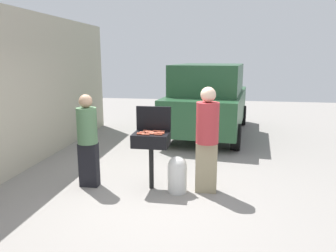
# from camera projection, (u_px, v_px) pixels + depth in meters

# --- Properties ---
(ground_plane) EXTENTS (24.00, 24.00, 0.00)m
(ground_plane) POSITION_uv_depth(u_px,v_px,m) (156.00, 192.00, 5.44)
(ground_plane) COLOR gray
(house_wall_side) EXTENTS (0.24, 8.00, 3.14)m
(house_wall_side) POSITION_uv_depth(u_px,v_px,m) (25.00, 90.00, 6.54)
(house_wall_side) COLOR #B2A893
(house_wall_side) RESTS_ON ground
(bbq_grill) EXTENTS (0.60, 0.44, 0.97)m
(bbq_grill) POSITION_uv_depth(u_px,v_px,m) (151.00, 142.00, 5.43)
(bbq_grill) COLOR black
(bbq_grill) RESTS_ON ground
(grill_lid_open) EXTENTS (0.60, 0.05, 0.42)m
(grill_lid_open) POSITION_uv_depth(u_px,v_px,m) (154.00, 119.00, 5.56)
(grill_lid_open) COLOR black
(grill_lid_open) RESTS_ON bbq_grill
(hot_dog_0) EXTENTS (0.13, 0.04, 0.03)m
(hot_dog_0) POSITION_uv_depth(u_px,v_px,m) (144.00, 132.00, 5.41)
(hot_dog_0) COLOR #B74C33
(hot_dog_0) RESTS_ON bbq_grill
(hot_dog_1) EXTENTS (0.13, 0.03, 0.03)m
(hot_dog_1) POSITION_uv_depth(u_px,v_px,m) (153.00, 133.00, 5.34)
(hot_dog_1) COLOR #C6593D
(hot_dog_1) RESTS_ON bbq_grill
(hot_dog_2) EXTENTS (0.13, 0.03, 0.03)m
(hot_dog_2) POSITION_uv_depth(u_px,v_px,m) (150.00, 134.00, 5.31)
(hot_dog_2) COLOR #C6593D
(hot_dog_2) RESTS_ON bbq_grill
(hot_dog_3) EXTENTS (0.13, 0.04, 0.03)m
(hot_dog_3) POSITION_uv_depth(u_px,v_px,m) (158.00, 135.00, 5.25)
(hot_dog_3) COLOR #AD4228
(hot_dog_3) RESTS_ON bbq_grill
(hot_dog_4) EXTENTS (0.13, 0.03, 0.03)m
(hot_dog_4) POSITION_uv_depth(u_px,v_px,m) (147.00, 131.00, 5.52)
(hot_dog_4) COLOR #B74C33
(hot_dog_4) RESTS_ON bbq_grill
(hot_dog_5) EXTENTS (0.13, 0.04, 0.03)m
(hot_dog_5) POSITION_uv_depth(u_px,v_px,m) (161.00, 133.00, 5.37)
(hot_dog_5) COLOR #AD4228
(hot_dog_5) RESTS_ON bbq_grill
(hot_dog_6) EXTENTS (0.13, 0.03, 0.03)m
(hot_dog_6) POSITION_uv_depth(u_px,v_px,m) (149.00, 131.00, 5.47)
(hot_dog_6) COLOR #C6593D
(hot_dog_6) RESTS_ON bbq_grill
(hot_dog_7) EXTENTS (0.13, 0.04, 0.03)m
(hot_dog_7) POSITION_uv_depth(u_px,v_px,m) (150.00, 132.00, 5.43)
(hot_dog_7) COLOR #C6593D
(hot_dog_7) RESTS_ON bbq_grill
(hot_dog_8) EXTENTS (0.13, 0.04, 0.03)m
(hot_dog_8) POSITION_uv_depth(u_px,v_px,m) (161.00, 131.00, 5.47)
(hot_dog_8) COLOR #C6593D
(hot_dog_8) RESTS_ON bbq_grill
(hot_dog_9) EXTENTS (0.13, 0.03, 0.03)m
(hot_dog_9) POSITION_uv_depth(u_px,v_px,m) (146.00, 135.00, 5.25)
(hot_dog_9) COLOR #B74C33
(hot_dog_9) RESTS_ON bbq_grill
(hot_dog_10) EXTENTS (0.13, 0.03, 0.03)m
(hot_dog_10) POSITION_uv_depth(u_px,v_px,m) (141.00, 134.00, 5.29)
(hot_dog_10) COLOR #AD4228
(hot_dog_10) RESTS_ON bbq_grill
(hot_dog_11) EXTENTS (0.13, 0.04, 0.03)m
(hot_dog_11) POSITION_uv_depth(u_px,v_px,m) (141.00, 133.00, 5.34)
(hot_dog_11) COLOR #AD4228
(hot_dog_11) RESTS_ON bbq_grill
(hot_dog_12) EXTENTS (0.13, 0.03, 0.03)m
(hot_dog_12) POSITION_uv_depth(u_px,v_px,m) (157.00, 131.00, 5.51)
(hot_dog_12) COLOR #B74C33
(hot_dog_12) RESTS_ON bbq_grill
(hot_dog_13) EXTENTS (0.13, 0.04, 0.03)m
(hot_dog_13) POSITION_uv_depth(u_px,v_px,m) (161.00, 133.00, 5.34)
(hot_dog_13) COLOR #AD4228
(hot_dog_13) RESTS_ON bbq_grill
(hot_dog_14) EXTENTS (0.13, 0.03, 0.03)m
(hot_dog_14) POSITION_uv_depth(u_px,v_px,m) (152.00, 133.00, 5.38)
(hot_dog_14) COLOR #AD4228
(hot_dog_14) RESTS_ON bbq_grill
(propane_tank) EXTENTS (0.32, 0.32, 0.62)m
(propane_tank) POSITION_uv_depth(u_px,v_px,m) (177.00, 174.00, 5.38)
(propane_tank) COLOR silver
(propane_tank) RESTS_ON ground
(person_left) EXTENTS (0.34, 0.34, 1.61)m
(person_left) POSITION_uv_depth(u_px,v_px,m) (88.00, 137.00, 5.51)
(person_left) COLOR black
(person_left) RESTS_ON ground
(person_right) EXTENTS (0.37, 0.37, 1.76)m
(person_right) POSITION_uv_depth(u_px,v_px,m) (207.00, 136.00, 5.26)
(person_right) COLOR gray
(person_right) RESTS_ON ground
(parked_minivan) EXTENTS (2.41, 4.58, 2.02)m
(parked_minivan) POSITION_uv_depth(u_px,v_px,m) (209.00, 99.00, 9.33)
(parked_minivan) COLOR #234C2D
(parked_minivan) RESTS_ON ground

